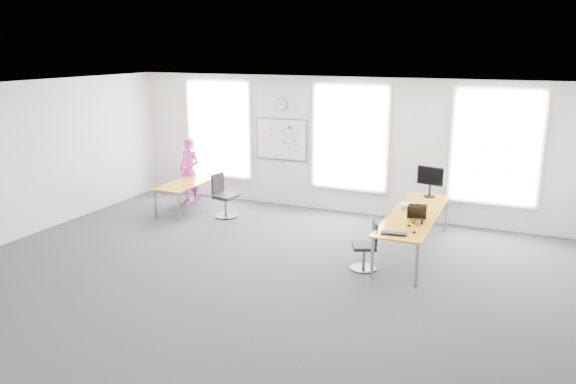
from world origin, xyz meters
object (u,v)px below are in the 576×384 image
at_px(desk_left, 188,184).
at_px(chair_right, 367,248).
at_px(desk_right, 414,216).
at_px(headphones, 418,221).
at_px(chair_left, 223,198).
at_px(keyboard, 394,234).
at_px(person, 190,171).
at_px(monitor, 430,179).

relative_size(desk_left, chair_right, 2.15).
distance_m(desk_right, headphones, 0.63).
distance_m(chair_left, keyboard, 4.62).
xyz_separation_m(person, headphones, (5.74, -1.89, 0.02)).
distance_m(person, monitor, 5.62).
bearing_deg(person, chair_left, -17.64).
relative_size(person, keyboard, 3.74).
xyz_separation_m(chair_left, headphones, (4.44, -1.20, 0.38)).
bearing_deg(chair_left, chair_right, -108.59).
height_order(chair_right, monitor, monitor).
relative_size(keyboard, headphones, 2.31).
xyz_separation_m(desk_right, chair_right, (-0.55, -1.07, -0.33)).
relative_size(desk_left, keyboard, 4.34).
bearing_deg(monitor, desk_right, -77.26).
height_order(chair_left, headphones, chair_left).
bearing_deg(desk_left, keyboard, -21.31).
bearing_deg(chair_left, desk_right, -92.38).
relative_size(desk_left, monitor, 2.96).
bearing_deg(keyboard, chair_right, 143.69).
bearing_deg(monitor, chair_left, -157.19).
relative_size(headphones, monitor, 0.30).
bearing_deg(chair_right, chair_left, -137.57).
distance_m(chair_right, keyboard, 0.66).
height_order(person, keyboard, person).
height_order(chair_left, keyboard, chair_left).
bearing_deg(keyboard, chair_left, 143.38).
bearing_deg(desk_right, chair_left, 171.97).
bearing_deg(person, desk_right, -2.84).
distance_m(person, headphones, 6.05).
bearing_deg(keyboard, person, 142.50).
height_order(desk_right, person, person).
height_order(chair_right, person, person).
bearing_deg(desk_right, keyboard, -93.09).
relative_size(chair_left, person, 0.61).
distance_m(desk_right, keyboard, 1.29).
bearing_deg(person, keyboard, -14.87).
xyz_separation_m(chair_right, person, (-5.02, 2.36, 0.41)).
xyz_separation_m(desk_left, monitor, (5.28, 0.51, 0.51)).
distance_m(desk_right, desk_left, 5.30).
height_order(keyboard, monitor, monitor).
bearing_deg(keyboard, headphones, 58.43).
bearing_deg(headphones, desk_left, 151.43).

